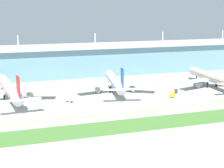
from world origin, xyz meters
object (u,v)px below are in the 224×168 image
at_px(airliner_near, 10,89).
at_px(baggage_cart, 70,100).
at_px(airliner_far, 211,77).
at_px(fuel_truck, 172,93).
at_px(airliner_middle, 115,82).
at_px(pushback_tug, 175,91).

distance_m(airliner_near, baggage_cart, 34.28).
bearing_deg(airliner_far, baggage_cart, -174.64).
bearing_deg(fuel_truck, airliner_middle, 141.70).
relative_size(airliner_near, airliner_middle, 1.17).
distance_m(pushback_tug, fuel_truck, 11.02).
height_order(airliner_near, baggage_cart, airliner_near).
bearing_deg(baggage_cart, pushback_tug, 1.42).
bearing_deg(baggage_cart, airliner_near, 154.60).
xyz_separation_m(airliner_near, pushback_tug, (96.17, -12.91, -5.36)).
bearing_deg(airliner_far, airliner_near, 177.46).
bearing_deg(fuel_truck, airliner_near, 166.47).
bearing_deg(airliner_middle, fuel_truck, -38.30).
height_order(airliner_far, fuel_truck, airliner_far).
bearing_deg(pushback_tug, airliner_far, 13.77).
xyz_separation_m(airliner_middle, pushback_tug, (34.26, -13.09, -5.34)).
relative_size(airliner_far, fuel_truck, 7.99).
bearing_deg(baggage_cart, airliner_far, 5.36).
height_order(airliner_middle, airliner_far, same).
relative_size(airliner_near, fuel_truck, 9.43).
relative_size(airliner_middle, baggage_cart, 15.44).
distance_m(airliner_far, baggage_cart, 96.00).
bearing_deg(pushback_tug, baggage_cart, -178.58).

